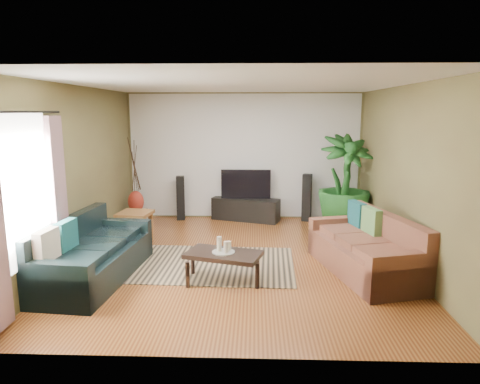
{
  "coord_description": "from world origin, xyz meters",
  "views": [
    {
      "loc": [
        0.24,
        -6.44,
        2.31
      ],
      "look_at": [
        0.0,
        0.2,
        1.05
      ],
      "focal_mm": 32.0,
      "sensor_mm": 36.0,
      "label": 1
    }
  ],
  "objects_px": {
    "sofa_right": "(364,244)",
    "vase": "(136,202)",
    "coffee_table": "(224,267)",
    "potted_plant": "(344,182)",
    "speaker_left": "(181,198)",
    "speaker_right": "(307,198)",
    "pedestal": "(137,217)",
    "television": "(246,184)",
    "side_table": "(136,228)",
    "sofa_left": "(94,249)",
    "tv_stand": "(246,209)"
  },
  "relations": [
    {
      "from": "tv_stand",
      "to": "potted_plant",
      "type": "relative_size",
      "value": 0.76
    },
    {
      "from": "speaker_left",
      "to": "side_table",
      "type": "bearing_deg",
      "value": -114.48
    },
    {
      "from": "sofa_right",
      "to": "side_table",
      "type": "relative_size",
      "value": 3.5
    },
    {
      "from": "sofa_left",
      "to": "coffee_table",
      "type": "xyz_separation_m",
      "value": [
        1.8,
        -0.03,
        -0.22
      ]
    },
    {
      "from": "sofa_right",
      "to": "potted_plant",
      "type": "distance_m",
      "value": 2.44
    },
    {
      "from": "coffee_table",
      "to": "tv_stand",
      "type": "distance_m",
      "value": 3.38
    },
    {
      "from": "sofa_left",
      "to": "pedestal",
      "type": "bearing_deg",
      "value": 9.1
    },
    {
      "from": "coffee_table",
      "to": "potted_plant",
      "type": "distance_m",
      "value": 3.6
    },
    {
      "from": "sofa_left",
      "to": "tv_stand",
      "type": "bearing_deg",
      "value": -25.94
    },
    {
      "from": "sofa_right",
      "to": "side_table",
      "type": "distance_m",
      "value": 3.89
    },
    {
      "from": "sofa_right",
      "to": "speaker_right",
      "type": "xyz_separation_m",
      "value": [
        -0.48,
        2.98,
        0.08
      ]
    },
    {
      "from": "coffee_table",
      "to": "television",
      "type": "height_order",
      "value": "television"
    },
    {
      "from": "television",
      "to": "speaker_left",
      "type": "distance_m",
      "value": 1.44
    },
    {
      "from": "coffee_table",
      "to": "television",
      "type": "relative_size",
      "value": 0.96
    },
    {
      "from": "television",
      "to": "speaker_left",
      "type": "bearing_deg",
      "value": 180.0
    },
    {
      "from": "side_table",
      "to": "coffee_table",
      "type": "bearing_deg",
      "value": -44.37
    },
    {
      "from": "sofa_right",
      "to": "television",
      "type": "height_order",
      "value": "television"
    },
    {
      "from": "sofa_right",
      "to": "television",
      "type": "relative_size",
      "value": 1.92
    },
    {
      "from": "potted_plant",
      "to": "pedestal",
      "type": "relative_size",
      "value": 5.4
    },
    {
      "from": "sofa_right",
      "to": "vase",
      "type": "xyz_separation_m",
      "value": [
        -3.99,
        2.43,
        0.08
      ]
    },
    {
      "from": "potted_plant",
      "to": "side_table",
      "type": "distance_m",
      "value": 4.07
    },
    {
      "from": "sofa_left",
      "to": "tv_stand",
      "type": "distance_m",
      "value": 3.92
    },
    {
      "from": "television",
      "to": "speaker_left",
      "type": "height_order",
      "value": "television"
    },
    {
      "from": "tv_stand",
      "to": "speaker_left",
      "type": "relative_size",
      "value": 1.51
    },
    {
      "from": "speaker_right",
      "to": "pedestal",
      "type": "height_order",
      "value": "speaker_right"
    },
    {
      "from": "sofa_right",
      "to": "speaker_left",
      "type": "distance_m",
      "value": 4.36
    },
    {
      "from": "pedestal",
      "to": "speaker_left",
      "type": "bearing_deg",
      "value": 33.76
    },
    {
      "from": "vase",
      "to": "sofa_left",
      "type": "bearing_deg",
      "value": -86.23
    },
    {
      "from": "sofa_left",
      "to": "speaker_right",
      "type": "height_order",
      "value": "speaker_right"
    },
    {
      "from": "tv_stand",
      "to": "speaker_right",
      "type": "xyz_separation_m",
      "value": [
        1.3,
        0.0,
        0.26
      ]
    },
    {
      "from": "speaker_left",
      "to": "pedestal",
      "type": "xyz_separation_m",
      "value": [
        -0.82,
        -0.55,
        -0.3
      ]
    },
    {
      "from": "tv_stand",
      "to": "side_table",
      "type": "bearing_deg",
      "value": -119.94
    },
    {
      "from": "potted_plant",
      "to": "sofa_left",
      "type": "bearing_deg",
      "value": -145.41
    },
    {
      "from": "potted_plant",
      "to": "speaker_right",
      "type": "bearing_deg",
      "value": 137.2
    },
    {
      "from": "potted_plant",
      "to": "vase",
      "type": "height_order",
      "value": "potted_plant"
    },
    {
      "from": "television",
      "to": "vase",
      "type": "bearing_deg",
      "value": -166.19
    },
    {
      "from": "speaker_right",
      "to": "potted_plant",
      "type": "relative_size",
      "value": 0.54
    },
    {
      "from": "speaker_right",
      "to": "side_table",
      "type": "bearing_deg",
      "value": -134.66
    },
    {
      "from": "sofa_left",
      "to": "speaker_left",
      "type": "relative_size",
      "value": 2.29
    },
    {
      "from": "tv_stand",
      "to": "speaker_left",
      "type": "distance_m",
      "value": 1.42
    },
    {
      "from": "side_table",
      "to": "speaker_right",
      "type": "bearing_deg",
      "value": 28.43
    },
    {
      "from": "television",
      "to": "side_table",
      "type": "xyz_separation_m",
      "value": [
        -1.91,
        -1.74,
        -0.5
      ]
    },
    {
      "from": "potted_plant",
      "to": "coffee_table",
      "type": "bearing_deg",
      "value": -128.16
    },
    {
      "from": "tv_stand",
      "to": "speaker_left",
      "type": "bearing_deg",
      "value": -162.24
    },
    {
      "from": "sofa_right",
      "to": "speaker_left",
      "type": "xyz_separation_m",
      "value": [
        -3.18,
        2.98,
        0.05
      ]
    },
    {
      "from": "vase",
      "to": "sofa_right",
      "type": "bearing_deg",
      "value": -31.34
    },
    {
      "from": "sofa_left",
      "to": "speaker_right",
      "type": "bearing_deg",
      "value": -39.52
    },
    {
      "from": "speaker_left",
      "to": "speaker_right",
      "type": "bearing_deg",
      "value": -8.3
    },
    {
      "from": "speaker_left",
      "to": "speaker_right",
      "type": "distance_m",
      "value": 2.7
    },
    {
      "from": "television",
      "to": "vase",
      "type": "height_order",
      "value": "television"
    }
  ]
}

